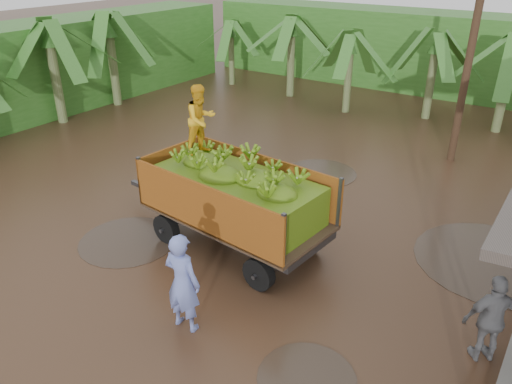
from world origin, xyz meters
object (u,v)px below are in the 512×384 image
man_grey (492,319)px  banana_trailer (235,196)px  man_blue (183,282)px  utility_pole (474,35)px

man_grey → banana_trailer: bearing=-41.9°
man_blue → utility_pole: utility_pole is taller
utility_pole → banana_trailer: bearing=-108.4°
man_blue → utility_pole: 11.54m
man_blue → man_grey: bearing=-158.0°
banana_trailer → utility_pole: (2.74, 8.25, 2.66)m
man_grey → utility_pole: 9.70m
banana_trailer → man_grey: (5.61, -0.47, -0.47)m
man_grey → man_blue: bearing=-11.4°
man_blue → utility_pole: bearing=-103.2°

